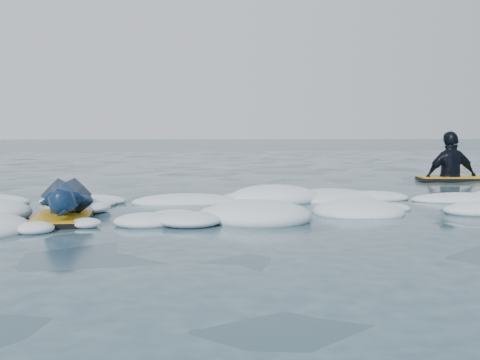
# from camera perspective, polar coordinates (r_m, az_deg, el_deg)

# --- Properties ---
(ground) EXTENTS (120.00, 120.00, 0.00)m
(ground) POSITION_cam_1_polar(r_m,az_deg,el_deg) (6.37, -5.49, -3.97)
(ground) COLOR #162835
(ground) RESTS_ON ground
(foam_band) EXTENTS (12.00, 3.10, 0.30)m
(foam_band) POSITION_cam_1_polar(r_m,az_deg,el_deg) (7.40, -5.60, -2.76)
(foam_band) COLOR white
(foam_band) RESTS_ON ground
(prone_woman_unit) EXTENTS (0.78, 1.65, 0.41)m
(prone_woman_unit) POSITION_cam_1_polar(r_m,az_deg,el_deg) (6.75, -16.19, -1.85)
(prone_woman_unit) COLOR black
(prone_woman_unit) RESTS_ON ground
(waiting_rider_unit) EXTENTS (1.27, 0.80, 1.80)m
(waiting_rider_unit) POSITION_cam_1_polar(r_m,az_deg,el_deg) (12.07, 19.35, 0.12)
(waiting_rider_unit) COLOR black
(waiting_rider_unit) RESTS_ON ground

